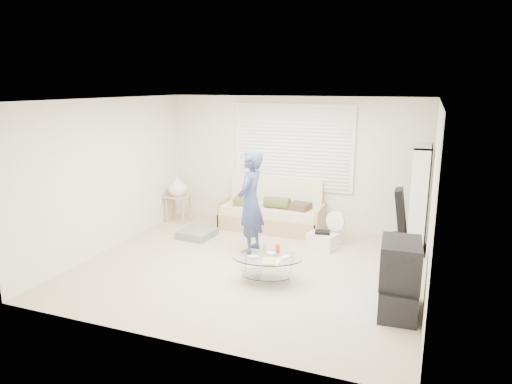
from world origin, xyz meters
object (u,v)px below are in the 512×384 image
at_px(bookshelf, 419,199).
at_px(tv_unit, 399,278).
at_px(futon_sofa, 272,213).
at_px(coffee_table, 268,262).

bearing_deg(bookshelf, tv_unit, -93.06).
height_order(bookshelf, tv_unit, bookshelf).
xyz_separation_m(bookshelf, tv_unit, (-0.13, -2.34, -0.44)).
relative_size(futon_sofa, coffee_table, 1.78).
xyz_separation_m(futon_sofa, coffee_table, (0.73, -2.29, -0.02)).
bearing_deg(coffee_table, bookshelf, 47.70).
xyz_separation_m(tv_unit, coffee_table, (-1.77, 0.26, -0.14)).
relative_size(futon_sofa, bookshelf, 1.12).
distance_m(futon_sofa, coffee_table, 2.40).
relative_size(futon_sofa, tv_unit, 2.19).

